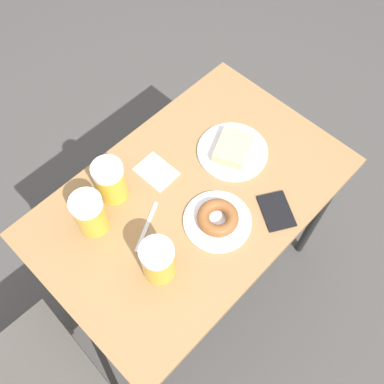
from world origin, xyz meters
TOP-DOWN VIEW (x-y plane):
  - ground_plane at (0.00, 0.00)m, footprint 8.00×8.00m
  - table at (0.00, 0.00)m, footprint 0.64×1.00m
  - plate_with_cake at (0.02, -0.21)m, footprint 0.24×0.24m
  - plate_with_donut at (-0.12, 0.01)m, footprint 0.21×0.21m
  - beer_mug_left at (0.18, 0.17)m, footprint 0.09×0.09m
  - beer_mug_center at (-0.10, 0.24)m, footprint 0.09×0.09m
  - beer_mug_right at (0.14, 0.28)m, footprint 0.09×0.09m
  - napkin_folded at (0.14, 0.02)m, footprint 0.13×0.10m
  - fork at (0.02, 0.17)m, footprint 0.09×0.16m
  - passport_near_edge at (-0.23, -0.14)m, footprint 0.15×0.14m

SIDE VIEW (x-z plane):
  - ground_plane at x=0.00m, z-range 0.00..0.00m
  - table at x=0.00m, z-range 0.31..1.09m
  - fork at x=0.02m, z-range 0.78..0.78m
  - napkin_folded at x=0.14m, z-range 0.78..0.78m
  - passport_near_edge at x=-0.23m, z-range 0.78..0.79m
  - plate_with_cake at x=0.02m, z-range 0.77..0.81m
  - plate_with_donut at x=-0.12m, z-range 0.77..0.82m
  - beer_mug_left at x=0.18m, z-range 0.78..0.93m
  - beer_mug_center at x=-0.10m, z-range 0.78..0.93m
  - beer_mug_right at x=0.14m, z-range 0.78..0.93m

